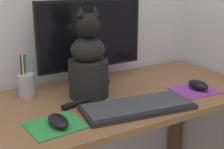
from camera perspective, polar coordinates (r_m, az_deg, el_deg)
The scene contains 9 objects.
desk at distance 1.34m, azimuth -0.44°, elevation -8.68°, with size 1.30×0.58×0.75m.
monitor at distance 1.41m, azimuth -3.90°, elevation 6.46°, with size 0.50×0.17×0.38m.
keyboard at distance 1.18m, azimuth 4.72°, elevation -5.87°, with size 0.44×0.23×0.02m.
mousepad_left at distance 1.07m, azimuth -10.38°, elevation -9.14°, with size 0.19×0.17×0.00m.
mousepad_right at distance 1.41m, azimuth 14.84°, elevation -2.79°, with size 0.19×0.17×0.00m.
computer_mouse_left at distance 1.06m, azimuth -9.83°, elevation -8.35°, with size 0.06×0.11×0.03m.
computer_mouse_right at distance 1.42m, azimuth 15.49°, elevation -1.86°, with size 0.06×0.11×0.04m.
cat at distance 1.27m, azimuth -4.35°, elevation 1.91°, with size 0.25×0.19×0.37m.
pen_cup at distance 1.32m, azimuth -15.36°, elevation -1.86°, with size 0.07×0.07×0.18m.
Camera 1 is at (-0.60, -1.05, 1.23)m, focal length 50.00 mm.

